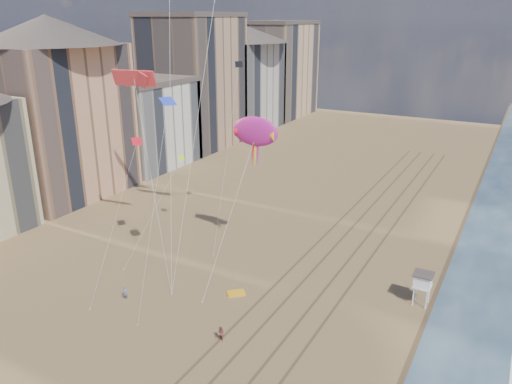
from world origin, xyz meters
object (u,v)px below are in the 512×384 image
at_px(kite_flyer_b, 221,334).
at_px(show_kite, 255,132).
at_px(lifeguard_stand, 423,281).
at_px(kite_flyer_a, 125,293).
at_px(grounded_kite, 236,293).

bearing_deg(kite_flyer_b, show_kite, 127.01).
bearing_deg(lifeguard_stand, show_kite, 178.05).
height_order(kite_flyer_a, kite_flyer_b, kite_flyer_a).
bearing_deg(grounded_kite, lifeguard_stand, -18.20).
xyz_separation_m(grounded_kite, kite_flyer_b, (2.98, -7.69, 0.64)).
xyz_separation_m(kite_flyer_a, kite_flyer_b, (12.62, -1.22, -0.03)).
distance_m(grounded_kite, show_kite, 17.87).
height_order(lifeguard_stand, show_kite, show_kite).
distance_m(kite_flyer_a, kite_flyer_b, 12.68).
height_order(grounded_kite, kite_flyer_a, kite_flyer_a).
height_order(grounded_kite, show_kite, show_kite).
relative_size(show_kite, kite_flyer_a, 12.41).
distance_m(lifeguard_stand, show_kite, 23.81).
bearing_deg(show_kite, kite_flyer_b, -72.14).
xyz_separation_m(grounded_kite, kite_flyer_a, (-9.63, -6.47, 0.67)).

